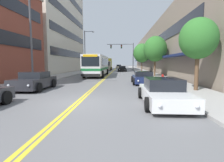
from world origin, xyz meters
The scene contains 21 objects.
ground_plane centered at (0.00, 37.00, 0.00)m, with size 240.00×240.00×0.00m, color slate.
sidewalk_left centered at (-7.12, 37.00, 0.06)m, with size 3.25×106.00×0.13m.
sidewalk_right centered at (7.12, 37.00, 0.06)m, with size 3.25×106.00×0.13m.
centre_line centered at (0.00, 37.00, 0.00)m, with size 0.34×106.00×0.01m.
office_tower_left centered at (-14.99, 29.82, 14.07)m, with size 12.08×25.05×28.13m.
storefront_row_right centered at (12.98, 37.00, 5.07)m, with size 9.10×68.00×10.14m.
city_bus centered at (-1.63, 18.99, 1.78)m, with size 2.84×12.54×3.14m.
car_red_parked_left_mid centered at (-4.44, 33.41, 0.60)m, with size 2.12×4.35×1.31m.
car_charcoal_parked_left_far centered at (-4.43, 4.13, 0.65)m, with size 2.17×4.28×1.37m.
car_white_parked_right_foreground centered at (4.33, -0.16, 0.59)m, with size 2.16×4.75×1.28m.
car_navy_parked_right_mid centered at (4.39, 8.51, 0.57)m, with size 2.21×4.34×1.20m.
car_champagne_moving_lead centered at (1.09, 56.61, 0.64)m, with size 2.14×4.58×1.39m.
car_black_moving_second centered at (2.36, 33.65, 0.61)m, with size 2.07×4.55×1.33m.
box_truck centered at (-1.96, 40.86, 1.67)m, with size 2.61×6.80×3.32m.
traffic_signal_mast centered at (2.94, 37.51, 5.18)m, with size 6.94×0.38×7.25m.
street_lamp_left_near centered at (-5.03, 5.56, 5.10)m, with size 2.17×0.28×8.70m.
street_lamp_left_far centered at (-5.03, 26.84, 4.99)m, with size 2.12×0.28×8.51m.
street_tree_right_near centered at (7.50, 3.67, 3.69)m, with size 2.56×2.56×4.99m.
street_tree_right_mid centered at (7.08, 17.06, 4.06)m, with size 3.33×3.33×5.77m.
street_tree_right_far centered at (6.55, 29.25, 4.16)m, with size 3.68×3.68×6.06m.
fire_hydrant centered at (5.95, 7.06, 0.58)m, with size 0.30×0.22×0.90m.
Camera 1 is at (2.28, -8.85, 2.04)m, focal length 28.00 mm.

